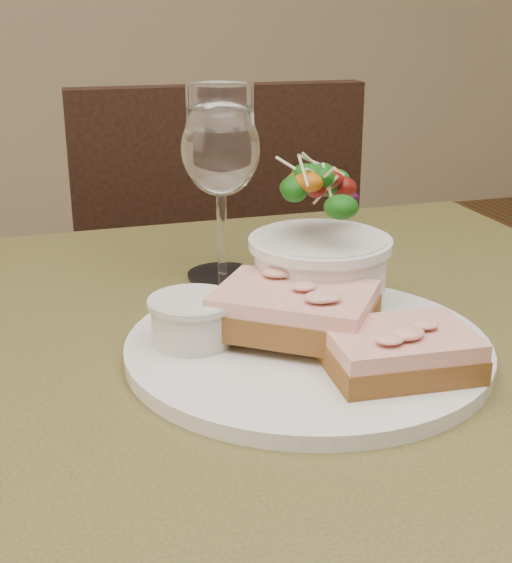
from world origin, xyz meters
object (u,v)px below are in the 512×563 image
object	(u,v)px
ramekin	(193,318)
wine_glass	(221,155)
cafe_table	(261,471)
chair_far	(204,412)
dinner_plate	(307,347)
sandwich_back	(294,310)
salad_bowl	(320,239)
sandwich_front	(400,351)

from	to	relation	value
ramekin	wine_glass	distance (m)	0.21
cafe_table	chair_far	distance (m)	0.81
cafe_table	dinner_plate	world-z (taller)	dinner_plate
ramekin	sandwich_back	bearing A→B (deg)	-12.94
cafe_table	salad_bowl	bearing A→B (deg)	42.21
sandwich_back	wine_glass	world-z (taller)	wine_glass
wine_glass	chair_far	bearing A→B (deg)	79.61
cafe_table	wine_glass	bearing A→B (deg)	84.26
salad_bowl	wine_glass	size ratio (longest dim) A/B	0.73
chair_far	salad_bowl	xyz separation A→B (m)	(-0.04, -0.66, 0.53)
chair_far	ramekin	size ratio (longest dim) A/B	14.12
dinner_plate	sandwich_front	size ratio (longest dim) A/B	2.63
dinner_plate	salad_bowl	distance (m)	0.10
ramekin	wine_glass	world-z (taller)	wine_glass
cafe_table	ramekin	size ratio (longest dim) A/B	12.55
sandwich_back	salad_bowl	distance (m)	0.08
cafe_table	sandwich_back	bearing A→B (deg)	8.87
cafe_table	salad_bowl	xyz separation A→B (m)	(0.07, 0.07, 0.17)
cafe_table	ramekin	world-z (taller)	ramekin
ramekin	salad_bowl	xyz separation A→B (m)	(0.12, 0.04, 0.04)
cafe_table	sandwich_back	size ratio (longest dim) A/B	5.38
cafe_table	sandwich_back	xyz separation A→B (m)	(0.03, 0.00, 0.14)
cafe_table	dinner_plate	xyz separation A→B (m)	(0.04, -0.00, 0.11)
ramekin	salad_bowl	distance (m)	0.14
cafe_table	salad_bowl	world-z (taller)	salad_bowl
chair_far	sandwich_back	world-z (taller)	chair_far
ramekin	sandwich_front	bearing A→B (deg)	-35.28
cafe_table	wine_glass	world-z (taller)	wine_glass
sandwich_front	sandwich_back	xyz separation A→B (m)	(-0.05, 0.07, 0.01)
salad_bowl	wine_glass	xyz separation A→B (m)	(-0.05, 0.13, 0.05)
chair_far	sandwich_front	distance (m)	0.93
dinner_plate	ramekin	bearing A→B (deg)	163.99
sandwich_back	salad_bowl	bearing A→B (deg)	90.44
cafe_table	sandwich_front	size ratio (longest dim) A/B	7.38
cafe_table	ramekin	bearing A→B (deg)	155.82
salad_bowl	wine_glass	bearing A→B (deg)	112.78
sandwich_back	ramekin	distance (m)	0.08
cafe_table	chair_far	size ratio (longest dim) A/B	0.89
ramekin	salad_bowl	world-z (taller)	salad_bowl
chair_far	sandwich_back	distance (m)	0.87
sandwich_front	ramekin	distance (m)	0.16
sandwich_back	ramekin	size ratio (longest dim) A/B	2.33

